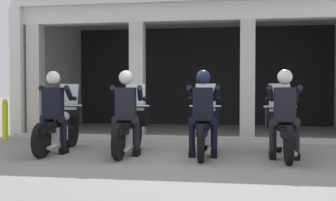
# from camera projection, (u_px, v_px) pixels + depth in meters

# --- Properties ---
(ground_plane) EXTENTS (80.00, 80.00, 0.00)m
(ground_plane) POSITION_uv_depth(u_px,v_px,m) (184.00, 136.00, 10.83)
(ground_plane) COLOR gray
(station_building) EXTENTS (9.31, 4.65, 3.51)m
(station_building) POSITION_uv_depth(u_px,v_px,m) (198.00, 58.00, 12.43)
(station_building) COLOR black
(station_building) RESTS_ON ground
(kerb_strip) EXTENTS (8.81, 0.24, 0.12)m
(kerb_strip) POSITION_uv_depth(u_px,v_px,m) (189.00, 139.00, 9.67)
(kerb_strip) COLOR #B7B5AD
(kerb_strip) RESTS_ON ground
(motorcycle_far_left) EXTENTS (0.62, 2.04, 1.35)m
(motorcycle_far_left) POSITION_uv_depth(u_px,v_px,m) (60.00, 126.00, 8.11)
(motorcycle_far_left) COLOR black
(motorcycle_far_left) RESTS_ON ground
(police_officer_far_left) EXTENTS (0.63, 0.61, 1.58)m
(police_officer_far_left) POSITION_uv_depth(u_px,v_px,m) (54.00, 105.00, 7.82)
(police_officer_far_left) COLOR black
(police_officer_far_left) RESTS_ON ground
(motorcycle_center_left) EXTENTS (0.62, 2.04, 1.35)m
(motorcycle_center_left) POSITION_uv_depth(u_px,v_px,m) (130.00, 127.00, 7.88)
(motorcycle_center_left) COLOR black
(motorcycle_center_left) RESTS_ON ground
(police_officer_center_left) EXTENTS (0.63, 0.61, 1.58)m
(police_officer_center_left) POSITION_uv_depth(u_px,v_px,m) (126.00, 105.00, 7.58)
(police_officer_center_left) COLOR black
(police_officer_center_left) RESTS_ON ground
(motorcycle_center_right) EXTENTS (0.62, 2.04, 1.35)m
(motorcycle_center_right) POSITION_uv_depth(u_px,v_px,m) (204.00, 128.00, 7.70)
(motorcycle_center_right) COLOR black
(motorcycle_center_right) RESTS_ON ground
(police_officer_center_right) EXTENTS (0.63, 0.61, 1.58)m
(police_officer_center_right) POSITION_uv_depth(u_px,v_px,m) (203.00, 106.00, 7.41)
(police_officer_center_right) COLOR black
(police_officer_center_right) RESTS_ON ground
(motorcycle_far_right) EXTENTS (0.62, 2.04, 1.35)m
(motorcycle_far_right) POSITION_uv_depth(u_px,v_px,m) (282.00, 129.00, 7.46)
(motorcycle_far_right) COLOR black
(motorcycle_far_right) RESTS_ON ground
(police_officer_far_right) EXTENTS (0.63, 0.61, 1.58)m
(police_officer_far_right) POSITION_uv_depth(u_px,v_px,m) (285.00, 106.00, 7.17)
(police_officer_far_right) COLOR black
(police_officer_far_right) RESTS_ON ground
(bollard_kerbside) EXTENTS (0.14, 0.14, 1.01)m
(bollard_kerbside) POSITION_uv_depth(u_px,v_px,m) (5.00, 119.00, 9.88)
(bollard_kerbside) COLOR yellow
(bollard_kerbside) RESTS_ON ground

